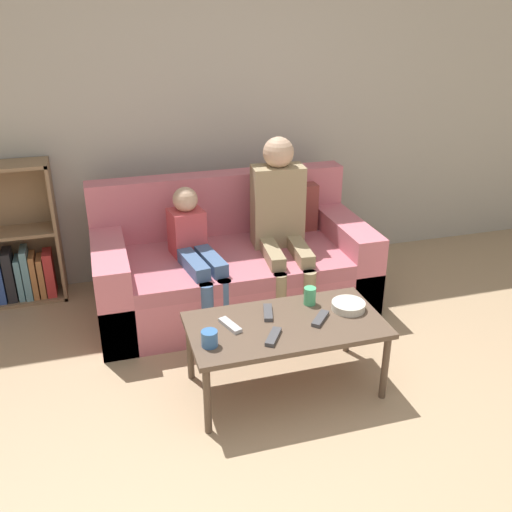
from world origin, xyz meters
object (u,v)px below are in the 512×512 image
object	(u,v)px
bookshelf	(6,253)
cup_far	(209,338)
person_child	(196,250)
tv_remote_2	(273,337)
tv_remote_0	(268,312)
coffee_table	(286,329)
couch	(232,267)
cup_near	(310,296)
snack_bowl	(348,306)
tv_remote_3	(230,325)
tv_remote_1	(320,319)
person_adult	(280,213)

from	to	relation	value
bookshelf	cup_far	bearing A→B (deg)	-55.61
person_child	tv_remote_2	distance (m)	1.06
tv_remote_2	bookshelf	bearing A→B (deg)	164.05
person_child	tv_remote_0	xyz separation A→B (m)	(0.26, -0.79, -0.08)
person_child	bookshelf	bearing A→B (deg)	142.69
coffee_table	person_child	world-z (taller)	person_child
couch	coffee_table	distance (m)	1.07
coffee_table	person_child	size ratio (longest dim) A/B	1.18
tv_remote_2	cup_near	bearing A→B (deg)	75.78
coffee_table	snack_bowl	bearing A→B (deg)	5.90
tv_remote_3	snack_bowl	bearing A→B (deg)	-19.43
tv_remote_0	cup_near	bearing A→B (deg)	24.97
couch	cup_near	xyz separation A→B (m)	(0.24, -0.90, 0.19)
cup_far	tv_remote_3	xyz separation A→B (m)	(0.15, 0.15, -0.03)
cup_near	couch	bearing A→B (deg)	104.93
couch	cup_far	size ratio (longest dim) A/B	22.18
snack_bowl	bookshelf	bearing A→B (deg)	142.32
bookshelf	person_child	xyz separation A→B (m)	(1.28, -0.68, 0.15)
tv_remote_0	snack_bowl	distance (m)	0.47
coffee_table	bookshelf	bearing A→B (deg)	135.36
bookshelf	cup_near	size ratio (longest dim) A/B	9.88
tv_remote_0	tv_remote_3	xyz separation A→B (m)	(-0.24, -0.07, 0.00)
person_child	tv_remote_3	bearing A→B (deg)	-97.99
cup_near	tv_remote_3	xyz separation A→B (m)	(-0.51, -0.12, -0.04)
tv_remote_1	person_child	bearing A→B (deg)	160.34
cup_near	tv_remote_3	distance (m)	0.53
person_adult	tv_remote_1	bearing A→B (deg)	-90.82
snack_bowl	tv_remote_0	bearing A→B (deg)	170.45
couch	person_child	size ratio (longest dim) A/B	2.08
tv_remote_3	couch	bearing A→B (deg)	56.23
cup_far	tv_remote_1	bearing A→B (deg)	6.42
coffee_table	person_adult	size ratio (longest dim) A/B	0.89
bookshelf	snack_bowl	bearing A→B (deg)	-37.68
person_child	person_adult	bearing A→B (deg)	-3.08
cup_near	tv_remote_0	size ratio (longest dim) A/B	0.60
person_child	cup_near	bearing A→B (deg)	-63.83
coffee_table	cup_near	bearing A→B (deg)	38.80
couch	cup_far	distance (m)	1.25
tv_remote_3	snack_bowl	xyz separation A→B (m)	(0.70, -0.01, 0.01)
coffee_table	tv_remote_2	bearing A→B (deg)	-131.44
couch	tv_remote_3	xyz separation A→B (m)	(-0.27, -1.02, 0.15)
tv_remote_3	tv_remote_0	bearing A→B (deg)	-2.23
coffee_table	tv_remote_0	world-z (taller)	tv_remote_0
tv_remote_0	snack_bowl	xyz separation A→B (m)	(0.46, -0.08, 0.01)
person_adult	tv_remote_0	bearing A→B (deg)	-107.90
bookshelf	person_adult	bearing A→B (deg)	-17.84
tv_remote_0	tv_remote_3	size ratio (longest dim) A/B	1.00
tv_remote_1	snack_bowl	size ratio (longest dim) A/B	0.82
couch	cup_near	bearing A→B (deg)	-75.07
coffee_table	tv_remote_3	distance (m)	0.31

